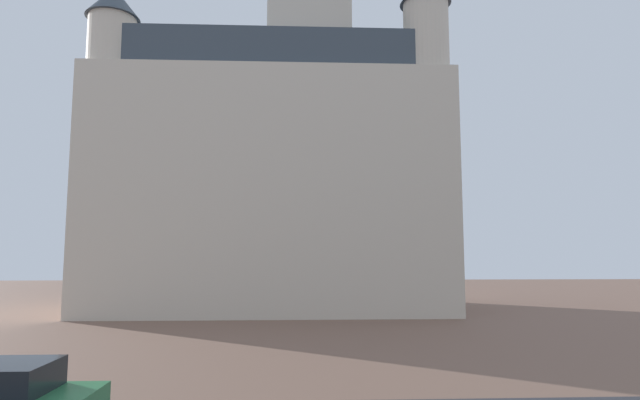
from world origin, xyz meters
TOP-DOWN VIEW (x-y plane):
  - landmark_building at (-1.84, 32.22)m, footprint 22.53×11.63m

SIDE VIEW (x-z plane):
  - landmark_building at x=-1.84m, z-range -5.98..25.40m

